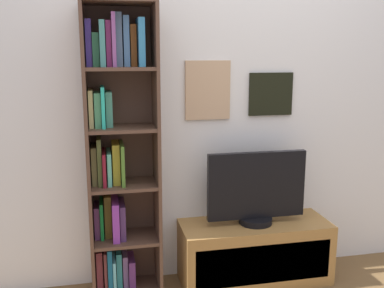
{
  "coord_description": "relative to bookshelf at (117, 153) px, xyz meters",
  "views": [
    {
      "loc": [
        -0.76,
        -1.64,
        1.51
      ],
      "look_at": [
        -0.24,
        0.85,
        0.98
      ],
      "focal_mm": 40.49,
      "sensor_mm": 36.0,
      "label": 1
    }
  ],
  "objects": [
    {
      "name": "tv_stand",
      "position": [
        0.89,
        -0.08,
        -0.71
      ],
      "size": [
        0.99,
        0.37,
        0.41
      ],
      "color": "olive",
      "rests_on": "ground"
    },
    {
      "name": "back_wall",
      "position": [
        0.68,
        0.14,
        0.35
      ],
      "size": [
        4.8,
        0.08,
        2.52
      ],
      "color": "silver",
      "rests_on": "ground"
    },
    {
      "name": "bookshelf",
      "position": [
        0.0,
        0.0,
        0.0
      ],
      "size": [
        0.43,
        0.3,
        1.81
      ],
      "color": "brown",
      "rests_on": "ground"
    },
    {
      "name": "television",
      "position": [
        0.89,
        -0.07,
        -0.26
      ],
      "size": [
        0.66,
        0.22,
        0.48
      ],
      "color": "black",
      "rests_on": "tv_stand"
    }
  ]
}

